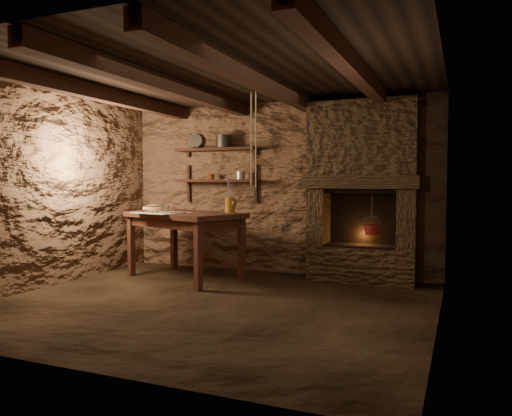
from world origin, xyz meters
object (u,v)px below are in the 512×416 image
at_px(work_table, 185,243).
at_px(wooden_bowl, 154,209).
at_px(red_pot, 372,229).
at_px(iron_stockpot, 224,142).
at_px(stoneware_jug, 230,198).

distance_m(work_table, wooden_bowl, 0.66).
xyz_separation_m(work_table, red_pot, (2.33, 0.64, 0.22)).
bearing_deg(wooden_bowl, red_pot, 12.39).
height_order(work_table, wooden_bowl, wooden_bowl).
relative_size(work_table, red_pot, 3.25).
bearing_deg(wooden_bowl, iron_stockpot, 46.98).
distance_m(stoneware_jug, red_pot, 1.85).
bearing_deg(iron_stockpot, work_table, -104.93).
bearing_deg(stoneware_jug, wooden_bowl, -173.05).
relative_size(stoneware_jug, iron_stockpot, 2.13).
bearing_deg(stoneware_jug, red_pot, 13.35).
height_order(iron_stockpot, red_pot, iron_stockpot).
distance_m(iron_stockpot, red_pot, 2.43).
height_order(stoneware_jug, iron_stockpot, iron_stockpot).
bearing_deg(work_table, stoneware_jug, 37.47).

